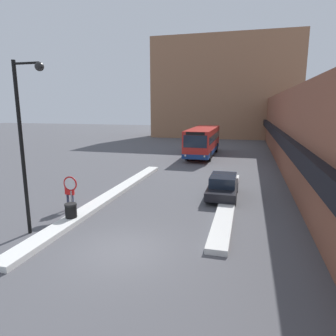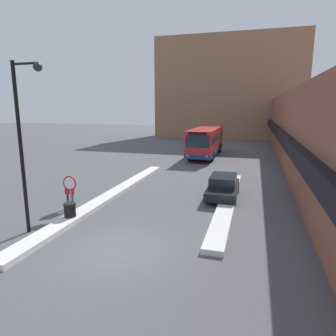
{
  "view_description": "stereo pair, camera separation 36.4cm",
  "coord_description": "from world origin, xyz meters",
  "px_view_note": "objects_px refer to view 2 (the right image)",
  "views": [
    {
      "loc": [
        4.54,
        -10.11,
        5.58
      ],
      "look_at": [
        -0.09,
        7.28,
        1.9
      ],
      "focal_mm": 32.0,
      "sensor_mm": 36.0,
      "label": 1
    },
    {
      "loc": [
        4.89,
        -10.02,
        5.58
      ],
      "look_at": [
        -0.09,
        7.28,
        1.9
      ],
      "focal_mm": 32.0,
      "sensor_mm": 36.0,
      "label": 2
    }
  ],
  "objects_px": {
    "parked_car_front": "(223,186)",
    "trash_bin": "(70,212)",
    "stop_sign": "(70,187)",
    "pedestrian": "(69,190)",
    "city_bus": "(206,141)",
    "street_lamp": "(24,132)"
  },
  "relations": [
    {
      "from": "parked_car_front",
      "to": "trash_bin",
      "type": "bearing_deg",
      "value": -137.93
    },
    {
      "from": "stop_sign",
      "to": "pedestrian",
      "type": "relative_size",
      "value": 1.18
    },
    {
      "from": "city_bus",
      "to": "street_lamp",
      "type": "xyz_separation_m",
      "value": [
        -4.09,
        -23.64,
        2.76
      ]
    },
    {
      "from": "parked_car_front",
      "to": "street_lamp",
      "type": "bearing_deg",
      "value": -134.49
    },
    {
      "from": "city_bus",
      "to": "trash_bin",
      "type": "height_order",
      "value": "city_bus"
    },
    {
      "from": "stop_sign",
      "to": "street_lamp",
      "type": "height_order",
      "value": "street_lamp"
    },
    {
      "from": "pedestrian",
      "to": "trash_bin",
      "type": "height_order",
      "value": "pedestrian"
    },
    {
      "from": "street_lamp",
      "to": "pedestrian",
      "type": "relative_size",
      "value": 4.18
    },
    {
      "from": "street_lamp",
      "to": "trash_bin",
      "type": "relative_size",
      "value": 7.84
    },
    {
      "from": "city_bus",
      "to": "street_lamp",
      "type": "distance_m",
      "value": 24.15
    },
    {
      "from": "street_lamp",
      "to": "trash_bin",
      "type": "bearing_deg",
      "value": 63.06
    },
    {
      "from": "parked_car_front",
      "to": "trash_bin",
      "type": "xyz_separation_m",
      "value": [
        -6.86,
        -6.19,
        -0.23
      ]
    },
    {
      "from": "city_bus",
      "to": "pedestrian",
      "type": "xyz_separation_m",
      "value": [
        -4.33,
        -20.41,
        -0.7
      ]
    },
    {
      "from": "parked_car_front",
      "to": "pedestrian",
      "type": "bearing_deg",
      "value": -149.9
    },
    {
      "from": "trash_bin",
      "to": "parked_car_front",
      "type": "bearing_deg",
      "value": 42.07
    },
    {
      "from": "city_bus",
      "to": "stop_sign",
      "type": "xyz_separation_m",
      "value": [
        -3.74,
        -21.19,
        -0.25
      ]
    },
    {
      "from": "city_bus",
      "to": "pedestrian",
      "type": "height_order",
      "value": "city_bus"
    },
    {
      "from": "city_bus",
      "to": "stop_sign",
      "type": "height_order",
      "value": "city_bus"
    },
    {
      "from": "parked_car_front",
      "to": "stop_sign",
      "type": "bearing_deg",
      "value": -143.79
    },
    {
      "from": "parked_car_front",
      "to": "stop_sign",
      "type": "xyz_separation_m",
      "value": [
        -7.34,
        -5.38,
        0.81
      ]
    },
    {
      "from": "parked_car_front",
      "to": "street_lamp",
      "type": "height_order",
      "value": "street_lamp"
    },
    {
      "from": "street_lamp",
      "to": "pedestrian",
      "type": "distance_m",
      "value": 4.74
    }
  ]
}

